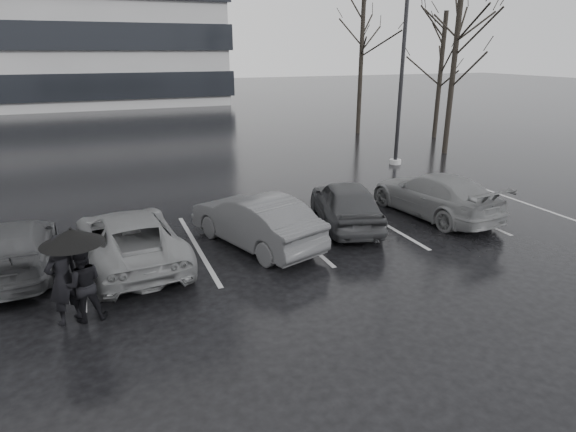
{
  "coord_description": "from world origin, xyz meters",
  "views": [
    {
      "loc": [
        -4.39,
        -9.32,
        4.96
      ],
      "look_at": [
        -0.21,
        1.0,
        1.1
      ],
      "focal_mm": 30.0,
      "sensor_mm": 36.0,
      "label": 1
    }
  ],
  "objects_px": {
    "lamp_post": "(402,64)",
    "tree_east": "(453,71)",
    "tree_ne": "(440,76)",
    "car_west_a": "(255,220)",
    "car_main": "(346,203)",
    "tree_north": "(361,62)",
    "pedestrian_left": "(63,279)",
    "car_west_c": "(14,248)",
    "pedestrian_right": "(83,284)",
    "car_west_b": "(130,238)",
    "car_east": "(434,195)"
  },
  "relations": [
    {
      "from": "pedestrian_left",
      "to": "tree_north",
      "type": "relative_size",
      "value": 0.21
    },
    {
      "from": "car_main",
      "to": "car_west_a",
      "type": "relative_size",
      "value": 0.95
    },
    {
      "from": "car_west_b",
      "to": "car_east",
      "type": "xyz_separation_m",
      "value": [
        9.15,
        0.21,
        0.02
      ]
    },
    {
      "from": "car_east",
      "to": "tree_north",
      "type": "bearing_deg",
      "value": -117.28
    },
    {
      "from": "car_west_b",
      "to": "pedestrian_right",
      "type": "distance_m",
      "value": 2.62
    },
    {
      "from": "pedestrian_right",
      "to": "tree_ne",
      "type": "height_order",
      "value": "tree_ne"
    },
    {
      "from": "car_west_a",
      "to": "pedestrian_left",
      "type": "height_order",
      "value": "pedestrian_left"
    },
    {
      "from": "car_west_b",
      "to": "pedestrian_left",
      "type": "xyz_separation_m",
      "value": [
        -1.37,
        -2.35,
        0.24
      ]
    },
    {
      "from": "lamp_post",
      "to": "car_west_b",
      "type": "bearing_deg",
      "value": -151.06
    },
    {
      "from": "pedestrian_left",
      "to": "tree_ne",
      "type": "height_order",
      "value": "tree_ne"
    },
    {
      "from": "car_main",
      "to": "lamp_post",
      "type": "height_order",
      "value": "lamp_post"
    },
    {
      "from": "pedestrian_right",
      "to": "tree_ne",
      "type": "bearing_deg",
      "value": -145.52
    },
    {
      "from": "car_main",
      "to": "tree_north",
      "type": "xyz_separation_m",
      "value": [
        8.73,
        14.41,
        3.57
      ]
    },
    {
      "from": "pedestrian_left",
      "to": "tree_ne",
      "type": "xyz_separation_m",
      "value": [
        19.75,
        14.23,
        2.61
      ]
    },
    {
      "from": "car_main",
      "to": "car_west_a",
      "type": "bearing_deg",
      "value": 24.83
    },
    {
      "from": "tree_north",
      "to": "tree_ne",
      "type": "bearing_deg",
      "value": -40.6
    },
    {
      "from": "pedestrian_left",
      "to": "car_east",
      "type": "bearing_deg",
      "value": 159.19
    },
    {
      "from": "car_main",
      "to": "car_west_a",
      "type": "height_order",
      "value": "car_west_a"
    },
    {
      "from": "car_east",
      "to": "pedestrian_right",
      "type": "relative_size",
      "value": 3.04
    },
    {
      "from": "car_main",
      "to": "car_west_c",
      "type": "xyz_separation_m",
      "value": [
        -8.7,
        0.05,
        -0.07
      ]
    },
    {
      "from": "tree_east",
      "to": "tree_ne",
      "type": "relative_size",
      "value": 1.14
    },
    {
      "from": "car_west_a",
      "to": "tree_ne",
      "type": "relative_size",
      "value": 0.6
    },
    {
      "from": "pedestrian_right",
      "to": "lamp_post",
      "type": "distance_m",
      "value": 16.45
    },
    {
      "from": "tree_east",
      "to": "pedestrian_right",
      "type": "bearing_deg",
      "value": -148.73
    },
    {
      "from": "lamp_post",
      "to": "tree_north",
      "type": "bearing_deg",
      "value": 71.51
    },
    {
      "from": "car_east",
      "to": "pedestrian_right",
      "type": "height_order",
      "value": "pedestrian_right"
    },
    {
      "from": "tree_east",
      "to": "car_east",
      "type": "bearing_deg",
      "value": -131.28
    },
    {
      "from": "car_west_b",
      "to": "car_west_c",
      "type": "xyz_separation_m",
      "value": [
        -2.55,
        0.51,
        -0.04
      ]
    },
    {
      "from": "car_west_c",
      "to": "lamp_post",
      "type": "bearing_deg",
      "value": -158.19
    },
    {
      "from": "car_west_c",
      "to": "tree_ne",
      "type": "height_order",
      "value": "tree_ne"
    },
    {
      "from": "car_main",
      "to": "pedestrian_right",
      "type": "bearing_deg",
      "value": 37.08
    },
    {
      "from": "car_west_c",
      "to": "tree_ne",
      "type": "distance_m",
      "value": 23.99
    },
    {
      "from": "tree_north",
      "to": "car_west_a",
      "type": "bearing_deg",
      "value": -128.12
    },
    {
      "from": "car_west_a",
      "to": "car_west_b",
      "type": "xyz_separation_m",
      "value": [
        -3.18,
        0.04,
        -0.04
      ]
    },
    {
      "from": "car_west_b",
      "to": "pedestrian_left",
      "type": "distance_m",
      "value": 2.73
    },
    {
      "from": "tree_ne",
      "to": "pedestrian_left",
      "type": "bearing_deg",
      "value": -144.23
    },
    {
      "from": "tree_north",
      "to": "tree_east",
      "type": "bearing_deg",
      "value": -81.87
    },
    {
      "from": "tree_east",
      "to": "tree_north",
      "type": "relative_size",
      "value": 0.94
    },
    {
      "from": "car_west_b",
      "to": "tree_north",
      "type": "relative_size",
      "value": 0.55
    },
    {
      "from": "car_west_c",
      "to": "tree_north",
      "type": "bearing_deg",
      "value": -141.6
    },
    {
      "from": "pedestrian_left",
      "to": "tree_east",
      "type": "bearing_deg",
      "value": 176.17
    },
    {
      "from": "car_east",
      "to": "pedestrian_left",
      "type": "height_order",
      "value": "pedestrian_left"
    },
    {
      "from": "car_west_a",
      "to": "lamp_post",
      "type": "relative_size",
      "value": 0.44
    },
    {
      "from": "car_main",
      "to": "tree_east",
      "type": "xyz_separation_m",
      "value": [
        9.73,
        7.41,
        3.32
      ]
    },
    {
      "from": "lamp_post",
      "to": "tree_north",
      "type": "height_order",
      "value": "lamp_post"
    },
    {
      "from": "car_main",
      "to": "tree_north",
      "type": "relative_size",
      "value": 0.47
    },
    {
      "from": "pedestrian_left",
      "to": "pedestrian_right",
      "type": "height_order",
      "value": "pedestrian_left"
    },
    {
      "from": "lamp_post",
      "to": "tree_east",
      "type": "height_order",
      "value": "lamp_post"
    },
    {
      "from": "car_west_a",
      "to": "car_west_c",
      "type": "xyz_separation_m",
      "value": [
        -5.73,
        0.55,
        -0.08
      ]
    },
    {
      "from": "lamp_post",
      "to": "tree_north",
      "type": "xyz_separation_m",
      "value": [
        2.72,
        8.15,
        -0.14
      ]
    }
  ]
}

